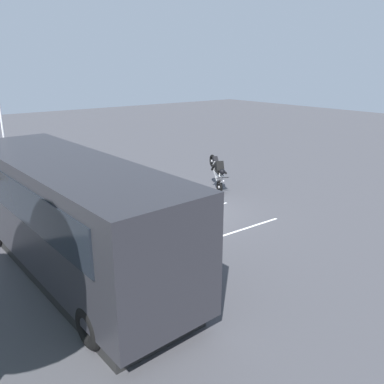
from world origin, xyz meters
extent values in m
plane|color=#424247|center=(0.00, 0.00, 0.00)|extent=(80.00, 80.00, 0.00)
cube|color=#26262B|center=(-1.84, 5.34, 1.85)|extent=(9.35, 2.90, 2.80)
cube|color=black|center=(2.74, 5.54, 2.41)|extent=(0.15, 2.10, 1.23)
cube|color=black|center=(-1.78, 4.07, 2.41)|extent=(7.77, 0.38, 1.01)
cube|color=black|center=(-1.89, 6.61, 2.41)|extent=(7.77, 0.38, 1.01)
cube|color=orange|center=(-1.78, 4.08, 1.29)|extent=(8.14, 0.39, 0.28)
cube|color=black|center=(-1.84, 5.34, 0.23)|extent=(8.60, 2.67, 0.45)
torus|color=black|center=(1.45, 4.35, 0.50)|extent=(1.01, 0.36, 1.00)
torus|color=black|center=(-5.02, 4.07, 0.50)|extent=(1.01, 0.36, 1.00)
torus|color=black|center=(-5.12, 6.33, 0.50)|extent=(1.01, 0.36, 1.00)
cylinder|color=black|center=(-3.13, 2.67, 0.48)|extent=(0.13, 0.13, 0.79)
cube|color=black|center=(-3.14, 2.63, 0.05)|extent=(0.13, 0.27, 0.10)
cylinder|color=black|center=(-3.29, 2.69, 0.48)|extent=(0.13, 0.13, 0.79)
cube|color=black|center=(-3.29, 2.65, 0.05)|extent=(0.13, 0.27, 0.10)
cube|color=black|center=(-3.21, 2.68, 1.21)|extent=(0.41, 0.33, 0.66)
cylinder|color=black|center=(-2.97, 2.65, 1.23)|extent=(0.10, 0.10, 0.63)
sphere|color=tan|center=(-2.97, 2.65, 0.91)|extent=(0.10, 0.10, 0.09)
cylinder|color=black|center=(-3.45, 2.71, 1.23)|extent=(0.10, 0.10, 0.63)
sphere|color=tan|center=(-3.45, 2.71, 0.91)|extent=(0.10, 0.10, 0.09)
sphere|color=tan|center=(-3.21, 2.68, 1.68)|extent=(0.27, 0.27, 0.24)
cylinder|color=black|center=(-1.87, 2.40, 0.46)|extent=(0.14, 0.14, 0.75)
cube|color=black|center=(-1.88, 2.36, 0.05)|extent=(0.14, 0.27, 0.10)
cylinder|color=black|center=(-2.03, 2.43, 0.46)|extent=(0.14, 0.14, 0.75)
cube|color=black|center=(-2.04, 2.39, 0.05)|extent=(0.14, 0.27, 0.10)
cube|color=navy|center=(-1.95, 2.41, 1.15)|extent=(0.42, 0.34, 0.63)
cylinder|color=navy|center=(-1.72, 2.37, 1.16)|extent=(0.10, 0.10, 0.59)
sphere|color=tan|center=(-1.72, 2.37, 0.86)|extent=(0.10, 0.10, 0.09)
cylinder|color=navy|center=(-2.19, 2.46, 1.16)|extent=(0.10, 0.10, 0.59)
sphere|color=tan|center=(-2.19, 2.46, 0.86)|extent=(0.10, 0.10, 0.09)
sphere|color=tan|center=(-1.95, 2.41, 1.59)|extent=(0.26, 0.26, 0.23)
cylinder|color=black|center=(-0.80, 2.47, 0.47)|extent=(0.14, 0.14, 0.76)
cube|color=black|center=(-0.81, 2.43, 0.05)|extent=(0.16, 0.28, 0.10)
cylinder|color=black|center=(-0.95, 2.50, 0.47)|extent=(0.14, 0.14, 0.76)
cube|color=black|center=(-0.96, 2.47, 0.05)|extent=(0.16, 0.28, 0.10)
cube|color=silver|center=(-0.88, 2.49, 1.16)|extent=(0.43, 0.36, 0.64)
cylinder|color=silver|center=(-0.64, 2.43, 1.18)|extent=(0.11, 0.11, 0.60)
sphere|color=tan|center=(-0.64, 2.43, 0.88)|extent=(0.11, 0.11, 0.09)
cylinder|color=silver|center=(-1.11, 2.54, 1.18)|extent=(0.11, 0.11, 0.60)
sphere|color=tan|center=(-1.11, 2.54, 0.88)|extent=(0.11, 0.11, 0.09)
sphere|color=tan|center=(-0.88, 2.49, 1.62)|extent=(0.28, 0.28, 0.23)
cylinder|color=black|center=(0.35, 2.52, 0.46)|extent=(0.15, 0.15, 0.75)
cube|color=black|center=(0.36, 2.48, 0.05)|extent=(0.16, 0.28, 0.10)
cylinder|color=black|center=(0.20, 2.48, 0.46)|extent=(0.15, 0.15, 0.75)
cube|color=black|center=(0.21, 2.44, 0.05)|extent=(0.16, 0.28, 0.10)
cube|color=silver|center=(0.28, 2.50, 1.15)|extent=(0.44, 0.37, 0.63)
cylinder|color=silver|center=(0.51, 2.56, 1.16)|extent=(0.11, 0.11, 0.60)
sphere|color=tan|center=(0.51, 2.56, 0.87)|extent=(0.11, 0.11, 0.09)
cylinder|color=silver|center=(0.04, 2.44, 1.16)|extent=(0.11, 0.11, 0.60)
sphere|color=tan|center=(0.04, 2.44, 0.87)|extent=(0.11, 0.11, 0.09)
sphere|color=tan|center=(0.28, 2.50, 1.60)|extent=(0.28, 0.28, 0.23)
torus|color=black|center=(0.71, 3.25, 0.30)|extent=(0.61, 0.19, 0.60)
cylinder|color=silver|center=(0.71, 3.25, 0.30)|extent=(0.13, 0.11, 0.12)
torus|color=black|center=(-0.73, 3.39, 0.30)|extent=(0.61, 0.19, 0.60)
cylinder|color=silver|center=(-0.73, 3.39, 0.30)|extent=(0.13, 0.13, 0.12)
cylinder|color=silver|center=(0.66, 3.25, 0.65)|extent=(0.32, 0.09, 0.67)
cube|color=#0C19B2|center=(0.06, 3.31, 0.63)|extent=(0.86, 0.36, 0.36)
cube|color=black|center=(-0.41, 3.36, 0.68)|extent=(0.54, 0.27, 0.20)
cylinder|color=silver|center=(-0.28, 3.49, 0.42)|extent=(0.46, 0.13, 0.08)
cylinder|color=black|center=(0.61, 3.26, 0.95)|extent=(0.10, 0.58, 0.04)
torus|color=black|center=(1.04, -2.73, 0.30)|extent=(0.60, 0.35, 0.60)
cylinder|color=silver|center=(1.04, -2.73, 0.30)|extent=(0.15, 0.14, 0.12)
torus|color=black|center=(2.03, -3.13, 1.29)|extent=(0.83, 0.44, 0.85)
cylinder|color=silver|center=(2.03, -3.13, 1.29)|extent=(0.16, 0.16, 0.12)
cylinder|color=silver|center=(0.86, -2.65, 0.59)|extent=(0.63, 0.30, 0.35)
cube|color=white|center=(1.28, -2.83, 0.99)|extent=(0.90, 0.58, 0.84)
cube|color=black|center=(1.57, -2.94, 1.35)|extent=(0.56, 0.40, 0.50)
cylinder|color=silver|center=(1.60, -3.11, 1.08)|extent=(0.39, 0.22, 0.36)
cylinder|color=black|center=(0.70, -2.59, 0.84)|extent=(0.25, 0.55, 0.04)
cube|color=black|center=(1.15, -2.77, 1.25)|extent=(0.59, 0.50, 0.54)
sphere|color=black|center=(0.76, -2.61, 1.10)|extent=(0.34, 0.34, 0.26)
cylinder|color=black|center=(1.02, -2.52, 1.05)|extent=(0.46, 0.26, 0.15)
cylinder|color=black|center=(1.53, -2.73, 1.13)|extent=(0.36, 0.22, 0.36)
cylinder|color=black|center=(0.88, -2.86, 1.05)|extent=(0.46, 0.26, 0.15)
cylinder|color=black|center=(1.40, -3.07, 1.13)|extent=(0.36, 0.22, 0.36)
cylinder|color=silver|center=(4.78, 5.27, 3.13)|extent=(0.08, 0.08, 6.25)
cylinder|color=#4C4C4C|center=(4.78, 5.27, 0.02)|extent=(0.36, 0.36, 0.04)
cube|color=white|center=(-2.61, -0.22, 0.00)|extent=(0.21, 4.28, 0.01)
cube|color=white|center=(-0.09, -0.22, 0.00)|extent=(0.19, 3.76, 0.01)
cube|color=white|center=(2.44, -0.22, 0.00)|extent=(0.20, 4.11, 0.01)
camera|label=1|loc=(-11.82, 8.92, 5.60)|focal=37.04mm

